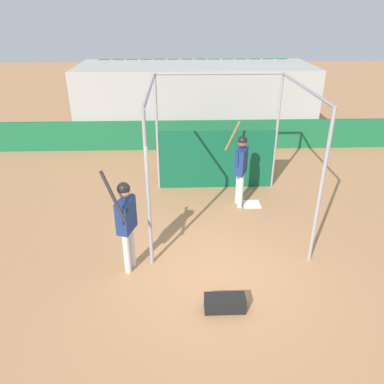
% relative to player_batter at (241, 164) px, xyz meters
% --- Properties ---
extents(ground_plane, '(60.00, 60.00, 0.00)m').
position_rel_player_batter_xyz_m(ground_plane, '(-0.89, -2.85, -1.16)').
color(ground_plane, '#A8754C').
extents(outfield_wall, '(24.00, 0.12, 1.05)m').
position_rel_player_batter_xyz_m(outfield_wall, '(-0.89, 4.25, -0.63)').
color(outfield_wall, '#196038').
rests_on(outfield_wall, ground).
extents(bleacher_section, '(8.70, 3.20, 2.73)m').
position_rel_player_batter_xyz_m(bleacher_section, '(-0.89, 5.91, 0.20)').
color(bleacher_section, '#9E9E99').
rests_on(bleacher_section, ground).
extents(batting_cage, '(3.29, 3.55, 3.18)m').
position_rel_player_batter_xyz_m(batting_cage, '(-0.50, 0.47, 0.21)').
color(batting_cage, gray).
rests_on(batting_cage, ground).
extents(home_plate, '(0.44, 0.44, 0.02)m').
position_rel_player_batter_xyz_m(home_plate, '(0.36, -0.01, -1.15)').
color(home_plate, white).
rests_on(home_plate, ground).
extents(player_batter, '(0.62, 1.00, 2.04)m').
position_rel_player_batter_xyz_m(player_batter, '(0.00, 0.00, 0.00)').
color(player_batter, silver).
rests_on(player_batter, ground).
extents(player_waiting, '(0.54, 0.85, 2.21)m').
position_rel_player_batter_xyz_m(player_waiting, '(-2.52, -2.59, 0.01)').
color(player_waiting, silver).
rests_on(player_waiting, ground).
extents(equipment_bag, '(0.70, 0.28, 0.28)m').
position_rel_player_batter_xyz_m(equipment_bag, '(-0.78, -3.75, -1.02)').
color(equipment_bag, black).
rests_on(equipment_bag, ground).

